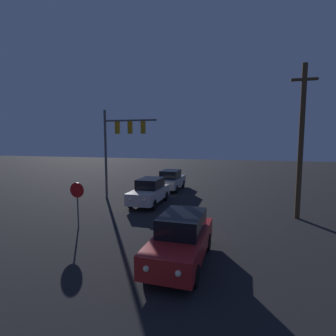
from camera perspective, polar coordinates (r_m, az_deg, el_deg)
name	(u,v)px	position (r m, az deg, el deg)	size (l,w,h in m)	color
car_near	(181,239)	(9.89, 2.87, -15.09)	(1.90, 4.58, 1.78)	#B21E1E
car_mid	(150,191)	(18.35, -4.05, -5.10)	(1.85, 4.56, 1.78)	beige
car_far	(171,180)	(23.49, 0.68, -2.60)	(1.84, 4.56, 1.78)	#99999E
traffic_signal_mast	(119,139)	(19.80, -10.61, 6.21)	(4.10, 0.30, 6.67)	#4C4C51
stop_sign	(77,196)	(14.16, -19.16, -5.74)	(0.78, 0.07, 2.33)	#4C4C51
utility_pole	(301,141)	(16.37, 26.98, 5.32)	(1.36, 0.28, 8.59)	#4C3823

